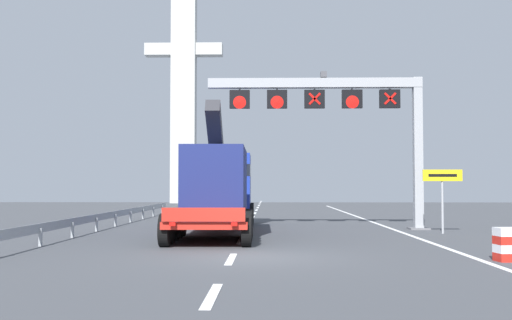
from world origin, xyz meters
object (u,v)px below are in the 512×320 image
object	(u,v)px
exit_sign_yellow	(442,185)
heavy_haul_truck_red	(220,186)
overhead_lane_gantry	(344,108)
bridge_pylon_distant	(184,76)

from	to	relation	value
exit_sign_yellow	heavy_haul_truck_red	bearing A→B (deg)	169.99
overhead_lane_gantry	exit_sign_yellow	bearing A→B (deg)	-33.13
heavy_haul_truck_red	exit_sign_yellow	distance (m)	9.67
overhead_lane_gantry	bridge_pylon_distant	bearing A→B (deg)	107.84
heavy_haul_truck_red	exit_sign_yellow	world-z (taller)	heavy_haul_truck_red
exit_sign_yellow	bridge_pylon_distant	bearing A→B (deg)	111.31
overhead_lane_gantry	exit_sign_yellow	size ratio (longest dim) A/B	3.79
overhead_lane_gantry	heavy_haul_truck_red	world-z (taller)	overhead_lane_gantry
heavy_haul_truck_red	exit_sign_yellow	xyz separation A→B (m)	(9.52, -1.68, 0.07)
heavy_haul_truck_red	bridge_pylon_distant	xyz separation A→B (m)	(-7.72, 42.53, 12.76)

